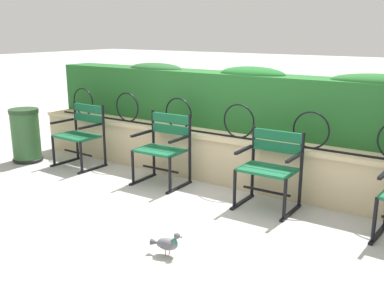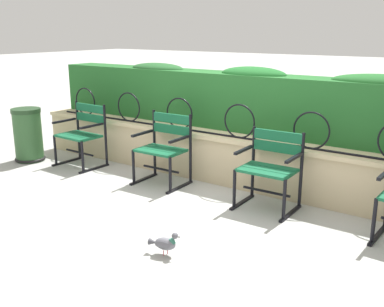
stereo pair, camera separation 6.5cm
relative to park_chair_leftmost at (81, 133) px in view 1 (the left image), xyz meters
name	(u,v)px [view 1 (the left image)]	position (x,y,z in m)	size (l,w,h in m)	color
ground_plane	(185,203)	(2.08, -0.39, -0.47)	(60.00, 60.00, 0.00)	#ADADA8
stone_wall	(227,158)	(2.08, 0.52, -0.16)	(6.36, 0.41, 0.61)	#C6B289
iron_arch_fence	(210,120)	(1.86, 0.45, 0.33)	(5.84, 0.02, 0.42)	black
hedge_row	(246,99)	(2.11, 0.94, 0.54)	(6.23, 0.49, 0.82)	#236028
park_chair_leftmost	(81,133)	(0.00, 0.00, 0.00)	(0.65, 0.54, 0.88)	#145B38
park_chair_centre_left	(164,147)	(1.44, 0.05, 0.00)	(0.62, 0.54, 0.88)	#145B38
park_chair_centre_right	(270,166)	(2.88, 0.06, -0.01)	(0.62, 0.53, 0.84)	#145B38
pigeon_near_chairs	(167,243)	(2.64, -1.47, -0.36)	(0.29, 0.14, 0.22)	slate
trash_bin	(26,137)	(-0.83, -0.31, -0.10)	(0.44, 0.44, 0.78)	#2D562D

